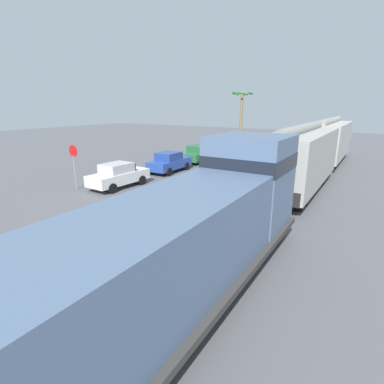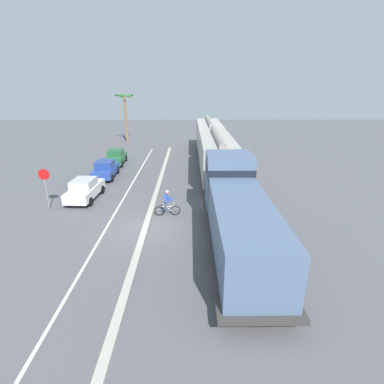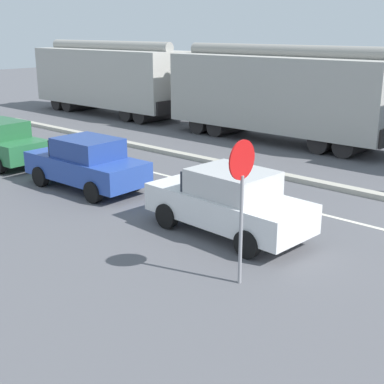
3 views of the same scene
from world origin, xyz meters
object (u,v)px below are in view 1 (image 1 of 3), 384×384
object	(u,v)px
hopper_car_lead	(300,159)
palm_tree_near	(242,107)
hopper_car_middle	(329,141)
cyclist	(170,203)
stop_sign	(74,158)
parked_car_white	(118,175)
parked_car_blue	(169,162)
parked_car_green	(199,154)
locomotive	(203,228)

from	to	relation	value
hopper_car_lead	palm_tree_near	world-z (taller)	palm_tree_near
hopper_car_middle	cyclist	size ratio (longest dim) A/B	6.18
hopper_car_lead	stop_sign	size ratio (longest dim) A/B	3.68
parked_car_white	parked_car_blue	bearing A→B (deg)	89.41
palm_tree_near	parked_car_blue	bearing A→B (deg)	-85.08
parked_car_blue	parked_car_green	distance (m)	5.04
locomotive	stop_sign	bearing A→B (deg)	158.20
locomotive	stop_sign	world-z (taller)	locomotive
hopper_car_middle	palm_tree_near	xyz separation A→B (m)	(-11.85, 7.00, 3.05)
hopper_car_lead	stop_sign	distance (m)	14.27
parked_car_white	parked_car_green	size ratio (longest dim) A/B	1.00
hopper_car_middle	parked_car_green	xyz separation A→B (m)	(-10.47, -6.30, -1.26)
hopper_car_lead	parked_car_white	xyz separation A→B (m)	(-10.34, -5.40, -1.26)
hopper_car_middle	parked_car_blue	xyz separation A→B (m)	(-10.28, -11.33, -1.26)
locomotive	hopper_car_middle	world-z (taller)	locomotive
hopper_car_lead	hopper_car_middle	size ratio (longest dim) A/B	1.00
locomotive	hopper_car_lead	size ratio (longest dim) A/B	1.10
parked_car_white	parked_car_blue	world-z (taller)	same
locomotive	parked_car_green	size ratio (longest dim) A/B	2.72
locomotive	hopper_car_middle	xyz separation A→B (m)	(0.00, 23.76, 0.28)
parked_car_white	cyclist	world-z (taller)	cyclist
parked_car_green	locomotive	bearing A→B (deg)	-59.04
hopper_car_lead	palm_tree_near	xyz separation A→B (m)	(-11.85, 18.60, 3.05)
cyclist	hopper_car_lead	bearing A→B (deg)	64.76
parked_car_green	palm_tree_near	xyz separation A→B (m)	(-1.38, 13.29, 4.31)
parked_car_blue	cyclist	size ratio (longest dim) A/B	2.47
hopper_car_middle	parked_car_blue	world-z (taller)	hopper_car_middle
hopper_car_lead	hopper_car_middle	bearing A→B (deg)	90.00
parked_car_blue	cyclist	bearing A→B (deg)	-53.92
parked_car_green	cyclist	world-z (taller)	cyclist
parked_car_blue	stop_sign	xyz separation A→B (m)	(-2.02, -7.51, 1.21)
locomotive	palm_tree_near	xyz separation A→B (m)	(-11.85, 30.75, 3.33)
parked_car_green	palm_tree_near	distance (m)	14.04
hopper_car_lead	parked_car_blue	xyz separation A→B (m)	(-10.28, 0.27, -1.26)
stop_sign	palm_tree_near	distance (m)	26.02
hopper_car_lead	locomotive	bearing A→B (deg)	-90.00
locomotive	stop_sign	size ratio (longest dim) A/B	4.03
hopper_car_lead	parked_car_blue	distance (m)	10.36
hopper_car_lead	cyclist	world-z (taller)	hopper_car_lead
parked_car_white	cyclist	xyz separation A→B (m)	(6.38, -3.00, 0.00)
hopper_car_lead	stop_sign	bearing A→B (deg)	-149.51
locomotive	hopper_car_lead	xyz separation A→B (m)	(0.00, 12.16, 0.28)
parked_car_blue	stop_sign	distance (m)	7.87
stop_sign	palm_tree_near	bearing A→B (deg)	89.02
hopper_car_lead	palm_tree_near	distance (m)	22.26
parked_car_green	hopper_car_lead	bearing A→B (deg)	-26.86
palm_tree_near	parked_car_green	bearing A→B (deg)	-84.07
stop_sign	locomotive	bearing A→B (deg)	-21.80
parked_car_white	locomotive	bearing A→B (deg)	-33.17
parked_car_white	palm_tree_near	bearing A→B (deg)	93.62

